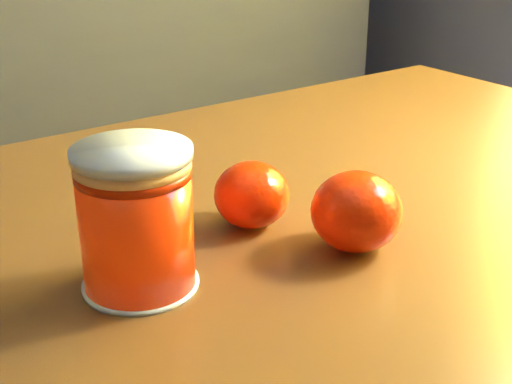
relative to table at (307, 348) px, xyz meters
name	(u,v)px	position (x,y,z in m)	size (l,w,h in m)	color
table	(307,348)	(0.00, 0.00, 0.00)	(1.10, 0.86, 0.74)	brown
juice_glass	(136,220)	(-0.13, -0.01, 0.14)	(0.07, 0.07, 0.09)	red
orange_front	(356,211)	(0.02, -0.02, 0.12)	(0.07, 0.07, 0.06)	red
orange_back	(252,195)	(-0.03, 0.04, 0.12)	(0.06, 0.06, 0.05)	red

